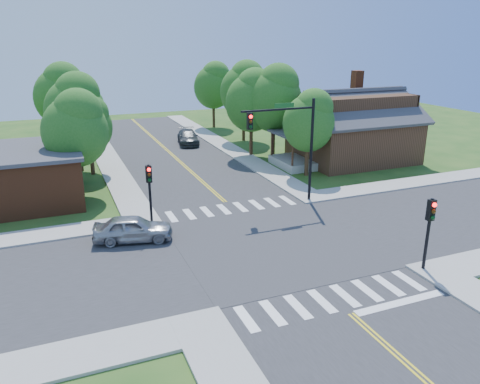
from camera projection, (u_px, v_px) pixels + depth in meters
name	position (u px, v px, depth m)	size (l,w,h in m)	color
ground	(272.00, 244.00, 26.19)	(100.00, 100.00, 0.00)	#234D18
road_ns	(272.00, 244.00, 26.18)	(10.00, 90.00, 0.04)	#2D2D30
road_ew	(272.00, 244.00, 26.18)	(90.00, 10.00, 0.04)	#2D2D30
intersection_patch	(272.00, 244.00, 26.19)	(10.20, 10.20, 0.06)	#2D2D30
sidewalk_ne	(347.00, 155.00, 45.73)	(40.00, 40.00, 0.14)	#9E9B93
crosswalk_north	(232.00, 208.00, 31.62)	(8.85, 2.00, 0.01)	white
crosswalk_south	(334.00, 298.00, 20.73)	(8.85, 2.00, 0.01)	white
centerline	(272.00, 244.00, 26.17)	(0.30, 90.00, 0.01)	yellow
stop_bar	(400.00, 303.00, 20.41)	(4.60, 0.45, 0.09)	white
signal_mast_ne	(290.00, 135.00, 30.96)	(5.30, 0.42, 7.20)	black
signal_pole_se	(430.00, 221.00, 22.42)	(0.34, 0.42, 3.80)	black
signal_pole_nw	(149.00, 183.00, 28.23)	(0.34, 0.42, 3.80)	black
house_ne	(353.00, 125.00, 43.05)	(13.05, 8.80, 7.11)	#382213
building_nw	(3.00, 177.00, 32.09)	(10.40, 8.40, 3.73)	brown
tree_e_a	(310.00, 119.00, 37.71)	(4.24, 4.03, 7.21)	#382314
tree_e_b	(275.00, 97.00, 43.07)	(5.20, 4.94, 8.85)	#382314
tree_e_c	(245.00, 88.00, 50.54)	(5.17, 4.91, 8.78)	#382314
tree_e_d	(214.00, 84.00, 58.35)	(4.85, 4.61, 8.24)	#382314
tree_w_a	(76.00, 127.00, 32.64)	(4.57, 4.34, 7.77)	#382314
tree_w_b	(76.00, 107.00, 38.70)	(4.97, 4.72, 8.45)	#382314
tree_w_c	(62.00, 93.00, 45.60)	(5.20, 4.94, 8.84)	#382314
tree_w_d	(66.00, 99.00, 54.29)	(3.69, 3.51, 6.28)	#382314
tree_house	(252.00, 99.00, 43.88)	(4.94, 4.69, 8.40)	#382314
tree_bldg	(89.00, 123.00, 38.13)	(3.88, 3.69, 6.60)	#382314
car_silver	(133.00, 229.00, 26.37)	(4.69, 2.74, 1.50)	#A2A4A8
car_dgrey	(188.00, 137.00, 50.30)	(2.94, 5.34, 1.47)	#333739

